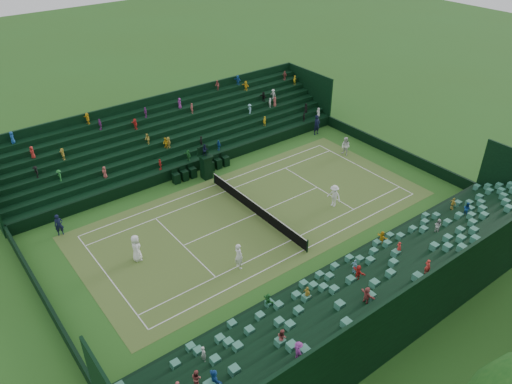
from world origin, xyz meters
TOP-DOWN VIEW (x-y plane):
  - ground at (0.00, 0.00)m, footprint 160.00×160.00m
  - court_surface at (0.00, 0.00)m, footprint 12.97×26.77m
  - perimeter_wall_north at (0.00, 15.88)m, footprint 17.17×0.20m
  - perimeter_wall_south at (0.00, -15.88)m, footprint 17.17×0.20m
  - perimeter_wall_east at (8.48, 0.00)m, footprint 0.20×31.77m
  - perimeter_wall_west at (-8.48, 0.00)m, footprint 0.20×31.77m
  - north_grandstand at (12.66, 0.00)m, footprint 6.60×32.00m
  - south_grandstand at (-12.66, 0.00)m, footprint 6.60×32.00m
  - tennis_net at (0.00, 0.00)m, footprint 11.67×0.10m
  - umpire_chair at (-6.95, -0.03)m, footprint 1.01×1.01m
  - courtside_chairs at (-7.75, -0.02)m, footprint 0.59×5.55m
  - player_near_west at (-0.55, -9.59)m, footprint 1.08×0.82m
  - player_near_east at (4.22, -4.64)m, footprint 0.72×0.49m
  - player_far_west at (-2.70, 12.44)m, footprint 0.92×0.75m
  - player_far_east at (2.74, 5.52)m, footprint 1.29×0.89m
  - line_judge_north at (-7.55, 13.37)m, footprint 0.49×0.74m
  - line_judge_south at (-6.47, -12.74)m, footprint 0.50×0.67m

SIDE VIEW (x-z plane):
  - ground at x=0.00m, z-range 0.00..0.00m
  - court_surface at x=0.00m, z-range 0.00..0.01m
  - courtside_chairs at x=-7.75m, z-range -0.16..1.12m
  - perimeter_wall_north at x=0.00m, z-range 0.00..1.00m
  - perimeter_wall_south at x=0.00m, z-range 0.00..1.00m
  - perimeter_wall_east at x=8.48m, z-range 0.00..1.00m
  - perimeter_wall_west at x=-8.48m, z-range 0.00..1.00m
  - tennis_net at x=0.00m, z-range 0.00..1.06m
  - line_judge_south at x=-6.47m, z-range 0.00..1.68m
  - player_far_west at x=-2.70m, z-range 0.00..1.75m
  - player_far_east at x=2.74m, z-range 0.00..1.84m
  - player_near_east at x=4.22m, z-range 0.00..1.93m
  - player_near_west at x=-0.55m, z-range 0.00..1.98m
  - line_judge_north at x=-7.55m, z-range 0.00..2.03m
  - umpire_chair at x=-6.95m, z-range -0.23..2.95m
  - north_grandstand at x=12.66m, z-range -0.90..4.00m
  - south_grandstand at x=-12.66m, z-range -0.90..4.00m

